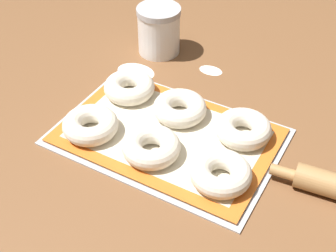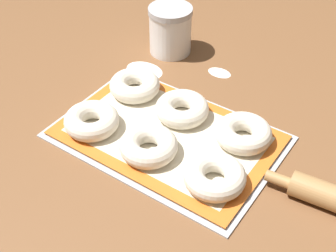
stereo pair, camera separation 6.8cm
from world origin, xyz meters
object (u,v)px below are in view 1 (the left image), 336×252
baking_tray (168,136)px  bagel_back_left (129,87)px  bagel_front_left (90,125)px  bagel_front_center (151,147)px  bagel_back_right (243,129)px  bagel_front_right (221,173)px  bagel_back_center (180,108)px  flour_canister (159,30)px

baking_tray → bagel_back_left: size_ratio=3.93×
baking_tray → bagel_front_left: bearing=-151.7°
bagel_front_center → bagel_back_right: (0.15, 0.15, 0.00)m
bagel_front_left → bagel_front_right: (0.32, 0.01, 0.00)m
baking_tray → bagel_back_center: 0.08m
bagel_front_left → flour_canister: (-0.05, 0.39, 0.03)m
bagel_back_center → bagel_front_left: bearing=-133.8°
baking_tray → bagel_front_right: size_ratio=3.93×
bagel_front_right → bagel_back_right: 0.15m
bagel_front_left → bagel_back_center: (0.15, 0.15, 0.00)m
bagel_front_center → bagel_back_center: bearing=93.9°
bagel_back_left → bagel_back_right: bearing=-1.2°
bagel_back_right → flour_canister: (-0.35, 0.23, 0.03)m
bagel_front_left → bagel_front_right: bearing=1.6°
bagel_front_right → bagel_back_center: bearing=140.1°
bagel_back_left → flour_canister: flour_canister is taller
baking_tray → bagel_back_center: bearing=96.3°
bagel_front_center → flour_canister: (-0.21, 0.38, 0.03)m
bagel_back_center → bagel_back_right: bearing=1.7°
bagel_back_left → bagel_back_center: 0.15m
flour_canister → bagel_back_center: bearing=-50.6°
baking_tray → bagel_front_left: bagel_front_left is taller
bagel_front_center → bagel_back_center: size_ratio=1.00×
bagel_front_center → flour_canister: 0.44m
bagel_front_left → bagel_back_right: size_ratio=1.00×
bagel_front_center → bagel_back_left: (-0.16, 0.16, 0.00)m
baking_tray → flour_canister: flour_canister is taller
bagel_front_left → bagel_back_right: bearing=27.3°
bagel_front_center → bagel_back_center: (-0.01, 0.15, 0.00)m
bagel_back_left → flour_canister: 0.24m
bagel_front_left → bagel_back_center: 0.21m
bagel_front_center → bagel_front_left: bearing=-177.7°
baking_tray → bagel_front_left: size_ratio=3.93×
bagel_front_center → bagel_back_center: same height
baking_tray → bagel_back_center: (-0.01, 0.07, 0.03)m
bagel_front_right → bagel_back_right: same height
bagel_back_center → bagel_back_right: (0.16, 0.00, 0.00)m
bagel_front_center → bagel_back_right: same height
bagel_back_center → flour_canister: 0.31m
baking_tray → bagel_front_right: bearing=-24.3°
bagel_front_left → bagel_back_center: size_ratio=1.00×
bagel_front_center → bagel_front_right: bearing=1.0°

